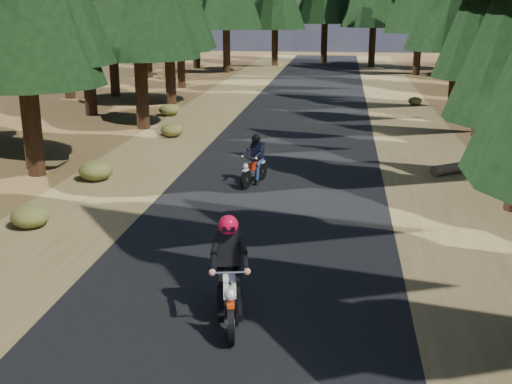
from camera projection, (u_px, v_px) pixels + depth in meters
The scene contains 8 objects.
ground at pixel (246, 268), 12.44m from camera, with size 120.00×120.00×0.00m, color #4B321A.
road at pixel (273, 195), 17.20m from camera, with size 6.00×100.00×0.01m, color black.
shoulder_l at pixel (109, 189), 17.79m from camera, with size 3.20×100.00×0.01m, color brown.
shoulder_r at pixel (450, 202), 16.61m from camera, with size 3.20×100.00×0.01m, color brown.
log_near at pixel (500, 161), 20.28m from camera, with size 0.32×0.32×5.52m, color #4C4233.
understory_shrubs at pixel (343, 161), 19.80m from camera, with size 15.07×32.23×0.68m.
rider_lead at pixel (229, 289), 10.11m from camera, with size 0.97×2.05×1.75m.
rider_follow at pixel (254, 168), 18.07m from camera, with size 0.96×1.67×1.43m.
Camera 1 is at (1.74, -11.40, 4.90)m, focal length 45.00 mm.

